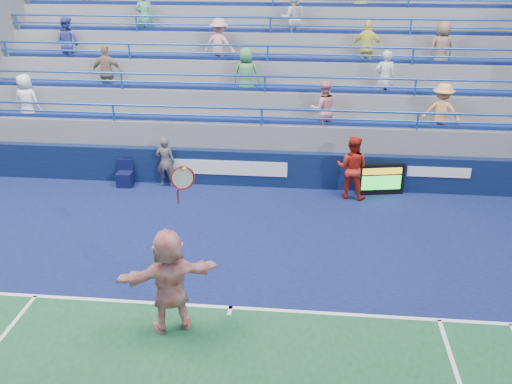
# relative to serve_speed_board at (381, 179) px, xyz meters

# --- Properties ---
(ground) EXTENTS (120.00, 120.00, 0.00)m
(ground) POSITION_rel_serve_speed_board_xyz_m (-3.54, -6.18, -0.48)
(ground) COLOR #333538
(sponsor_wall) EXTENTS (18.00, 0.32, 1.10)m
(sponsor_wall) POSITION_rel_serve_speed_board_xyz_m (-3.54, 0.32, 0.08)
(sponsor_wall) COLOR #0A163A
(sponsor_wall) RESTS_ON ground
(bleacher_stand) EXTENTS (18.00, 5.61, 6.13)m
(bleacher_stand) POSITION_rel_serve_speed_board_xyz_m (-3.55, 4.09, 1.07)
(bleacher_stand) COLOR slate
(bleacher_stand) RESTS_ON ground
(serve_speed_board) EXTENTS (1.37, 0.40, 0.95)m
(serve_speed_board) POSITION_rel_serve_speed_board_xyz_m (0.00, 0.00, 0.00)
(serve_speed_board) COLOR black
(serve_speed_board) RESTS_ON ground
(judge_chair) EXTENTS (0.47, 0.47, 0.80)m
(judge_chair) POSITION_rel_serve_speed_board_xyz_m (-7.64, -0.13, -0.22)
(judge_chair) COLOR #0B0F37
(judge_chair) RESTS_ON ground
(tennis_player) EXTENTS (2.00, 1.31, 3.31)m
(tennis_player) POSITION_rel_serve_speed_board_xyz_m (-4.55, -6.90, 0.56)
(tennis_player) COLOR white
(tennis_player) RESTS_ON ground
(line_judge) EXTENTS (0.58, 0.40, 1.55)m
(line_judge) POSITION_rel_serve_speed_board_xyz_m (-6.40, 0.00, 0.30)
(line_judge) COLOR #161C3C
(line_judge) RESTS_ON ground
(ball_girl) EXTENTS (1.05, 0.91, 1.85)m
(ball_girl) POSITION_rel_serve_speed_board_xyz_m (-0.87, -0.31, 0.45)
(ball_girl) COLOR #AC2013
(ball_girl) RESTS_ON ground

